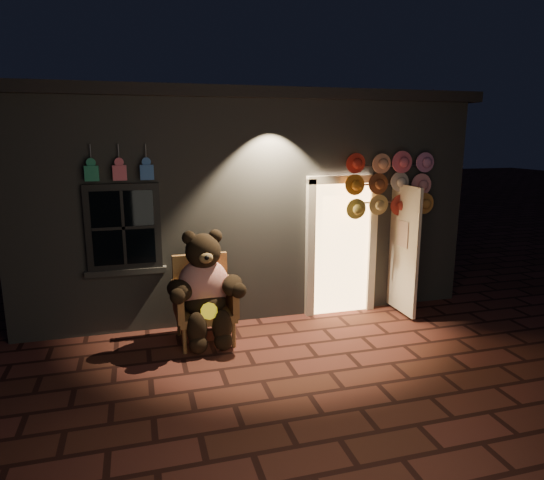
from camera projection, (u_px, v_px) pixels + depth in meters
name	position (u px, v px, depth m)	size (l,w,h in m)	color
ground	(286.00, 361.00, 6.11)	(60.00, 60.00, 0.00)	#5D2A23
shop_building	(226.00, 190.00, 9.50)	(7.30, 5.95, 3.51)	slate
wicker_armchair	(204.00, 299.00, 6.67)	(0.83, 0.75, 1.17)	olive
teddy_bear	(205.00, 288.00, 6.49)	(1.12, 0.87, 1.54)	red
hat_rack	(391.00, 186.00, 7.43)	(1.43, 0.22, 2.53)	#59595E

